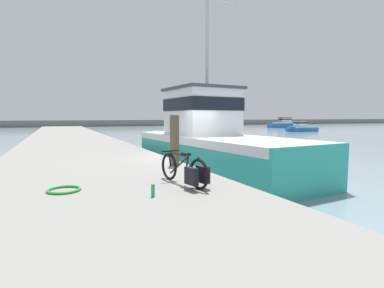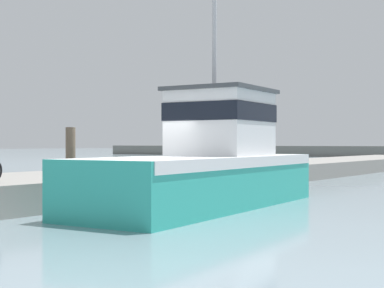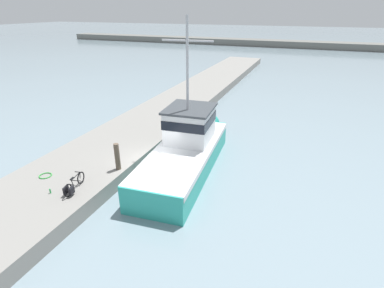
{
  "view_description": "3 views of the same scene",
  "coord_description": "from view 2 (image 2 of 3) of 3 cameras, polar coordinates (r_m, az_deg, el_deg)",
  "views": [
    {
      "loc": [
        -4.53,
        -9.51,
        2.21
      ],
      "look_at": [
        -0.1,
        0.21,
        1.25
      ],
      "focal_mm": 28.0,
      "sensor_mm": 36.0,
      "label": 1
    },
    {
      "loc": [
        10.76,
        -12.7,
        1.82
      ],
      "look_at": [
        0.19,
        2.19,
        1.8
      ],
      "focal_mm": 55.0,
      "sensor_mm": 36.0,
      "label": 2
    },
    {
      "loc": [
        7.36,
        -12.91,
        8.61
      ],
      "look_at": [
        1.81,
        1.12,
        1.73
      ],
      "focal_mm": 28.0,
      "sensor_mm": 36.0,
      "label": 3
    }
  ],
  "objects": [
    {
      "name": "mooring_post",
      "position": [
        16.59,
        -11.7,
        -0.92
      ],
      "size": [
        0.27,
        0.27,
        1.46
      ],
      "primitive_type": "cylinder",
      "color": "brown",
      "rests_on": "dock_pier"
    },
    {
      "name": "dock_pier",
      "position": [
        19.27,
        -13.25,
        -4.17
      ],
      "size": [
        5.36,
        80.0,
        0.81
      ],
      "primitive_type": "cube",
      "color": "gray",
      "rests_on": "ground_plane"
    },
    {
      "name": "ground_plane",
      "position": [
        16.74,
        -4.88,
        -6.19
      ],
      "size": [
        320.0,
        320.0,
        0.0
      ],
      "primitive_type": "plane",
      "color": "gray"
    },
    {
      "name": "fishing_boat_main",
      "position": [
        17.09,
        1.82,
        -1.89
      ],
      "size": [
        3.8,
        11.14,
        8.32
      ],
      "rotation": [
        0.0,
        0.0,
        0.08
      ],
      "color": "teal",
      "rests_on": "ground_plane"
    }
  ]
}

